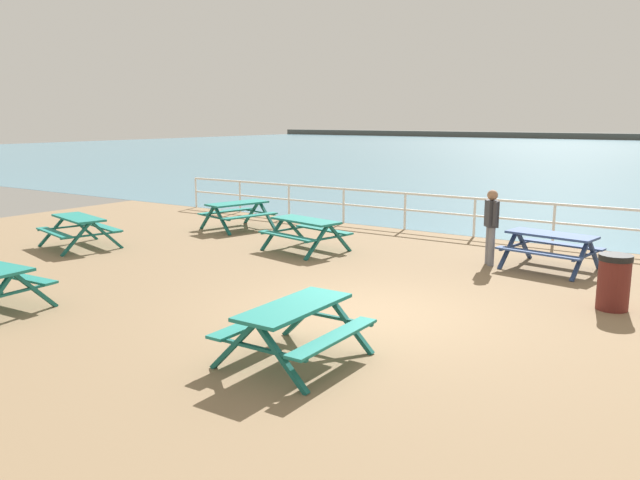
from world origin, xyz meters
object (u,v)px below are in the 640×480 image
at_px(picnic_table_near_left, 294,319).
at_px(picnic_table_far_right, 306,227).
at_px(picnic_table_near_right, 237,209).
at_px(picnic_table_far_left, 551,242).
at_px(visitor, 491,222).
at_px(litter_bin, 614,282).
at_px(picnic_table_seaward, 79,224).

distance_m(picnic_table_near_left, picnic_table_far_right, 7.19).
bearing_deg(picnic_table_near_right, picnic_table_far_right, -98.60).
distance_m(picnic_table_far_left, visitor, 1.30).
xyz_separation_m(picnic_table_far_right, litter_bin, (7.11, -1.08, -0.10)).
distance_m(picnic_table_seaward, visitor, 9.94).
relative_size(picnic_table_far_left, visitor, 1.21).
bearing_deg(picnic_table_far_right, picnic_table_near_right, 168.88).
relative_size(picnic_table_near_left, litter_bin, 1.90).
xyz_separation_m(picnic_table_far_left, picnic_table_seaward, (-10.37, -4.16, 0.00)).
bearing_deg(litter_bin, picnic_table_far_left, 124.40).
bearing_deg(picnic_table_far_left, picnic_table_near_right, -171.74).
height_order(picnic_table_near_left, visitor, visitor).
bearing_deg(litter_bin, visitor, 143.67).
xyz_separation_m(picnic_table_near_right, visitor, (7.68, -0.42, 0.36)).
distance_m(picnic_table_near_right, litter_bin, 10.86).
bearing_deg(visitor, picnic_table_near_left, -129.23).
xyz_separation_m(picnic_table_near_right, picnic_table_far_right, (3.45, -1.46, 0.00)).
bearing_deg(picnic_table_near_left, visitor, -1.94).
xyz_separation_m(picnic_table_seaward, visitor, (9.16, 3.85, 0.36)).
distance_m(picnic_table_near_left, picnic_table_far_left, 7.45).
relative_size(picnic_table_far_right, picnic_table_seaward, 0.97).
bearing_deg(picnic_table_near_right, picnic_table_far_left, -76.40).
relative_size(picnic_table_far_left, picnic_table_far_right, 0.97).
distance_m(picnic_table_near_left, litter_bin, 5.78).
height_order(picnic_table_near_right, picnic_table_seaward, same).
bearing_deg(visitor, picnic_table_far_right, 156.25).
bearing_deg(visitor, litter_bin, -73.84).
bearing_deg(picnic_table_far_right, picnic_table_far_left, 25.70).
relative_size(picnic_table_near_left, picnic_table_seaward, 0.85).
distance_m(picnic_table_near_left, picnic_table_near_right, 10.53).
distance_m(picnic_table_far_left, picnic_table_seaward, 11.18).
distance_m(picnic_table_far_right, picnic_table_seaward, 5.67).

